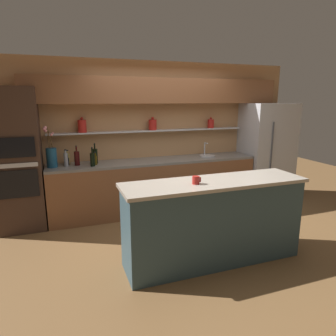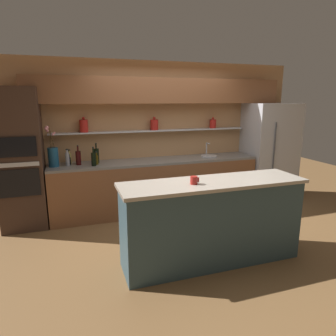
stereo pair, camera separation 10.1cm
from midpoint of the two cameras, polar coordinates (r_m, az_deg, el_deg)
name	(u,v)px [view 1 (the left image)]	position (r m, az deg, el deg)	size (l,w,h in m)	color
ground_plane	(191,238)	(4.43, 3.77, -13.17)	(12.00, 12.00, 0.00)	brown
back_wall_unit	(158,122)	(5.43, -2.52, 8.74)	(5.20, 0.44, 2.60)	tan
back_counter_unit	(156,185)	(5.31, -2.90, -3.35)	(3.59, 0.62, 0.92)	brown
island_counter	(213,221)	(3.70, 7.87, -10.03)	(2.21, 0.61, 1.02)	#334C56
refrigerator	(266,152)	(6.20, 17.76, 2.97)	(0.93, 0.73, 1.88)	#B7B7BC
oven_tower	(18,160)	(5.00, -27.11, 1.31)	(0.65, 0.64, 2.13)	#3D281E
flower_vase	(51,156)	(4.96, -21.88, 2.13)	(0.17, 0.16, 0.64)	navy
sink_fixture	(207,155)	(5.57, 6.91, 2.47)	(0.29, 0.29, 0.25)	#B7B7BC
bottle_spirit_0	(66,159)	(4.95, -19.42, 1.59)	(0.06, 0.06, 0.27)	gray
bottle_wine_1	(92,159)	(4.85, -14.77, 1.63)	(0.07, 0.07, 0.30)	black
bottle_wine_2	(77,158)	(4.99, -17.51, 1.82)	(0.08, 0.08, 0.32)	#380C0C
bottle_spirit_3	(68,158)	(5.14, -19.08, 1.76)	(0.07, 0.07, 0.23)	tan
bottle_wine_4	(95,156)	(5.05, -14.28, 2.25)	(0.08, 0.08, 0.33)	black
bottle_sauce_5	(68,161)	(5.05, -19.13, 1.28)	(0.05, 0.05, 0.17)	black
bottle_oil_6	(95,160)	(4.94, -14.23, 1.54)	(0.05, 0.05, 0.21)	#47380A
coffee_mug	(196,180)	(3.37, 4.49, -2.31)	(0.10, 0.08, 0.09)	maroon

